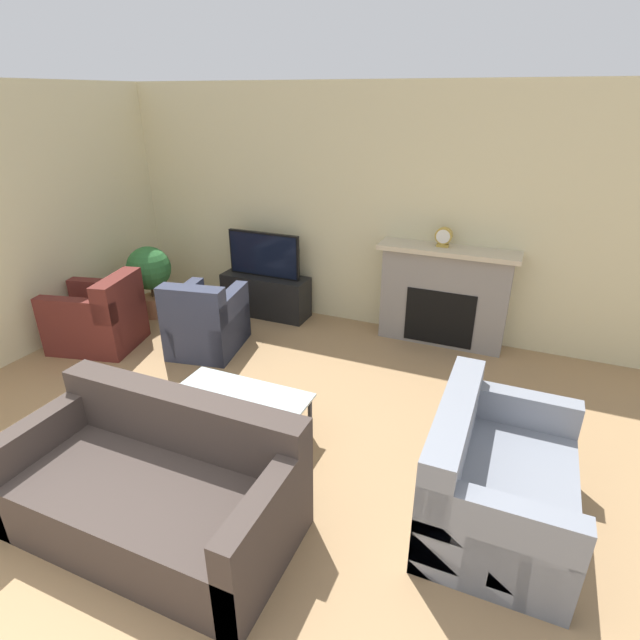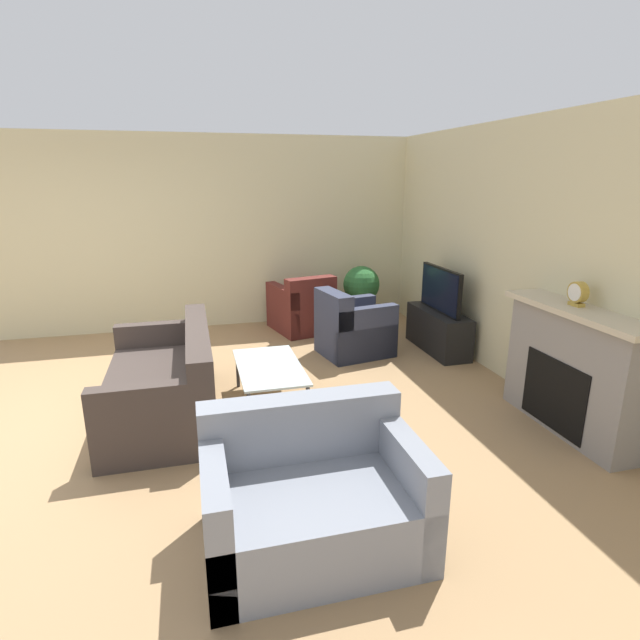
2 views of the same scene
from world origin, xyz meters
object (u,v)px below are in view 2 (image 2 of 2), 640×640
Objects in this scene: potted_plant at (361,289)px; armchair_accent at (353,331)px; couch_sectional at (166,386)px; coffee_table at (269,369)px; mantel_clock at (578,293)px; couch_loveseat at (312,499)px; tv at (441,290)px; armchair_by_window at (302,310)px.

armchair_accent is at bearing -23.80° from potted_plant.
coffee_table is (0.01, 0.95, 0.07)m from couch_sectional.
mantel_clock reaches higher than armchair_accent.
armchair_accent is at bearing 67.61° from couch_loveseat.
couch_loveseat is 1.94m from coffee_table.
couch_sectional is 8.77× the size of mantel_clock.
coffee_table is (1.03, -2.31, -0.42)m from tv.
couch_loveseat is 6.11× the size of mantel_clock.
couch_sectional and armchair_by_window have the same top height.
armchair_accent is at bearing 117.80° from couch_sectional.
potted_plant is (-4.25, 1.79, 0.26)m from couch_loveseat.
armchair_accent is 4.49× the size of mantel_clock.
mantel_clock is at bearing 11.58° from potted_plant.
couch_loveseat is (1.95, 0.90, 0.01)m from couch_sectional.
couch_loveseat is 3.35m from armchair_accent.
tv is at bearing 107.32° from couch_sectional.
potted_plant is at bearing 143.25° from coffee_table.
couch_sectional is at bearing -107.76° from mantel_clock.
couch_sectional is at bearing -90.65° from coffee_table.
armchair_by_window is at bearing -130.47° from tv.
armchair_accent is at bearing 133.51° from coffee_table.
coffee_table is at bearing -66.00° from tv.
mantel_clock reaches higher than coffee_table.
tv reaches higher than armchair_accent.
mantel_clock is at bearing -162.24° from armchair_accent.
coffee_table is (-1.94, 0.06, 0.07)m from couch_loveseat.
mantel_clock is (2.10, 0.11, 0.42)m from tv.
couch_loveseat is at bearing -22.78° from potted_plant.
armchair_by_window is at bearing 160.07° from coffee_table.
tv is 1.43m from potted_plant.
potted_plant is at bearing -155.60° from tv.
mantel_clock is at bearing 101.90° from armchair_by_window.
coffee_table is 2.78m from mantel_clock.
armchair_accent is 1.29m from potted_plant.
armchair_accent is 1.04× the size of potted_plant.
couch_sectional is at bearing -72.68° from tv.
coffee_table is 2.89m from potted_plant.
potted_plant is 3.51m from mantel_clock.
coffee_table is at bearing 56.65° from armchair_by_window.
mantel_clock reaches higher than tv.
couch_loveseat reaches higher than coffee_table.
potted_plant is at bearing -168.42° from mantel_clock.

